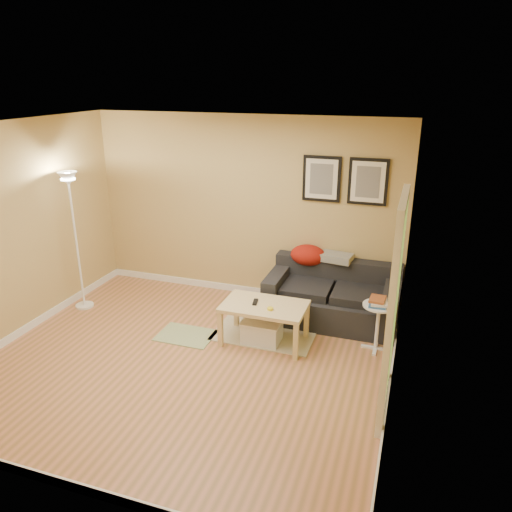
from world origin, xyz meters
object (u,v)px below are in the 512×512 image
(storage_bin, at_px, (262,331))
(book_stack, at_px, (378,301))
(floor_lamp, at_px, (77,246))
(sofa, at_px, (332,294))
(side_table, at_px, (377,327))
(coffee_table, at_px, (264,323))

(storage_bin, distance_m, book_stack, 1.43)
(storage_bin, distance_m, floor_lamp, 2.79)
(sofa, bearing_deg, side_table, -41.83)
(coffee_table, height_order, book_stack, book_stack)
(storage_bin, height_order, floor_lamp, floor_lamp)
(side_table, bearing_deg, floor_lamp, -178.05)
(book_stack, bearing_deg, storage_bin, -162.43)
(book_stack, xyz_separation_m, floor_lamp, (-4.00, -0.14, 0.28))
(storage_bin, bearing_deg, coffee_table, 30.11)
(storage_bin, distance_m, side_table, 1.37)
(storage_bin, xyz_separation_m, book_stack, (1.32, 0.27, 0.48))
(coffee_table, xyz_separation_m, book_stack, (1.30, 0.26, 0.37))
(coffee_table, bearing_deg, storage_bin, -157.64)
(side_table, xyz_separation_m, floor_lamp, (-4.02, -0.14, 0.62))
(coffee_table, relative_size, side_table, 1.72)
(storage_bin, bearing_deg, side_table, 11.53)
(book_stack, bearing_deg, sofa, 143.30)
(side_table, bearing_deg, coffee_table, -168.87)
(coffee_table, height_order, side_table, side_table)
(sofa, height_order, book_stack, sofa)
(sofa, xyz_separation_m, floor_lamp, (-3.38, -0.71, 0.53))
(coffee_table, distance_m, floor_lamp, 2.79)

